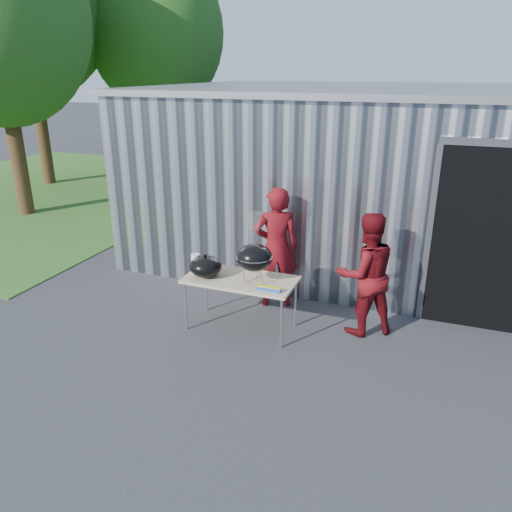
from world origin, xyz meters
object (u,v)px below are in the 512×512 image
at_px(kettle_grill, 254,253).
at_px(person_cook, 276,248).
at_px(folding_table, 241,281).
at_px(person_bystander, 366,274).

height_order(kettle_grill, person_cook, person_cook).
bearing_deg(person_cook, folding_table, 53.02).
relative_size(folding_table, kettle_grill, 1.58).
bearing_deg(folding_table, kettle_grill, -10.28).
height_order(folding_table, person_cook, person_cook).
bearing_deg(kettle_grill, folding_table, 169.72).
relative_size(folding_table, person_cook, 0.81).
distance_m(person_cook, person_bystander, 1.43).
height_order(folding_table, person_bystander, person_bystander).
xyz_separation_m(kettle_grill, person_cook, (-0.01, 0.92, -0.24)).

